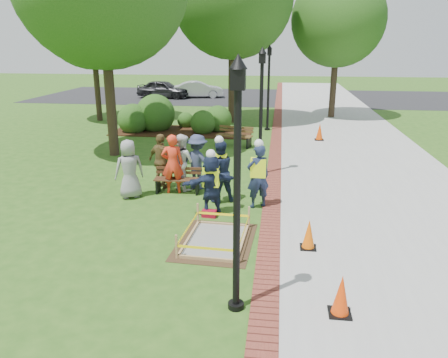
# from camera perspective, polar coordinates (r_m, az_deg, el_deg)

# --- Properties ---
(ground) EXTENTS (100.00, 100.00, 0.00)m
(ground) POSITION_cam_1_polar(r_m,az_deg,el_deg) (10.68, -3.51, -6.96)
(ground) COLOR #285116
(ground) RESTS_ON ground
(sidewalk) EXTENTS (6.00, 60.00, 0.02)m
(sidewalk) POSITION_cam_1_polar(r_m,az_deg,el_deg) (20.27, 16.05, 4.31)
(sidewalk) COLOR #9E9E99
(sidewalk) RESTS_ON ground
(brick_edging) EXTENTS (0.50, 60.00, 0.03)m
(brick_edging) POSITION_cam_1_polar(r_m,az_deg,el_deg) (20.03, 6.80, 4.74)
(brick_edging) COLOR maroon
(brick_edging) RESTS_ON ground
(mulch_bed) EXTENTS (7.00, 3.00, 0.05)m
(mulch_bed) POSITION_cam_1_polar(r_m,az_deg,el_deg) (22.51, -5.36, 6.23)
(mulch_bed) COLOR #381E0F
(mulch_bed) RESTS_ON ground
(parking_lot) EXTENTS (36.00, 12.00, 0.01)m
(parking_lot) POSITION_cam_1_polar(r_m,az_deg,el_deg) (36.85, 4.44, 10.66)
(parking_lot) COLOR black
(parking_lot) RESTS_ON ground
(wet_concrete_pad) EXTENTS (1.82, 2.39, 0.55)m
(wet_concrete_pad) POSITION_cam_1_polar(r_m,az_deg,el_deg) (10.09, -1.12, -6.99)
(wet_concrete_pad) COLOR #47331E
(wet_concrete_pad) RESTS_ON ground
(bench_near) EXTENTS (1.42, 0.53, 0.76)m
(bench_near) POSITION_cam_1_polar(r_m,az_deg,el_deg) (13.35, -6.07, -0.79)
(bench_near) COLOR #522A1C
(bench_near) RESTS_ON ground
(bench_far) EXTENTS (1.67, 0.92, 0.86)m
(bench_far) POSITION_cam_1_polar(r_m,az_deg,el_deg) (19.18, 1.35, 5.08)
(bench_far) COLOR brown
(bench_far) RESTS_ON ground
(cone_front) EXTENTS (0.38, 0.38, 0.75)m
(cone_front) POSITION_cam_1_polar(r_m,az_deg,el_deg) (7.80, 15.05, -14.56)
(cone_front) COLOR black
(cone_front) RESTS_ON ground
(cone_back) EXTENTS (0.35, 0.35, 0.70)m
(cone_back) POSITION_cam_1_polar(r_m,az_deg,el_deg) (9.90, 11.01, -7.18)
(cone_back) COLOR black
(cone_back) RESTS_ON ground
(cone_far) EXTENTS (0.41, 0.41, 0.80)m
(cone_far) POSITION_cam_1_polar(r_m,az_deg,el_deg) (20.81, 12.37, 5.98)
(cone_far) COLOR black
(cone_far) RESTS_ON ground
(toolbox) EXTENTS (0.39, 0.24, 0.19)m
(toolbox) POSITION_cam_1_polar(r_m,az_deg,el_deg) (11.53, -1.95, -4.53)
(toolbox) COLOR maroon
(toolbox) RESTS_ON ground
(lamp_near) EXTENTS (0.28, 0.28, 4.26)m
(lamp_near) POSITION_cam_1_polar(r_m,az_deg,el_deg) (6.85, 1.73, 1.02)
(lamp_near) COLOR black
(lamp_near) RESTS_ON ground
(lamp_mid) EXTENTS (0.28, 0.28, 4.26)m
(lamp_mid) POSITION_cam_1_polar(r_m,az_deg,el_deg) (14.68, 4.88, 9.90)
(lamp_mid) COLOR black
(lamp_mid) RESTS_ON ground
(lamp_far) EXTENTS (0.28, 0.28, 4.26)m
(lamp_far) POSITION_cam_1_polar(r_m,az_deg,el_deg) (22.62, 5.85, 12.57)
(lamp_far) COLOR black
(lamp_far) RESTS_ON ground
(tree_right) EXTENTS (5.34, 5.34, 8.25)m
(tree_right) POSITION_cam_1_polar(r_m,az_deg,el_deg) (27.23, 14.69, 19.46)
(tree_right) COLOR #3D2D1E
(tree_right) RESTS_ON ground
(tree_far) EXTENTS (5.62, 5.62, 8.49)m
(tree_far) POSITION_cam_1_polar(r_m,az_deg,el_deg) (26.36, -16.97, 19.58)
(tree_far) COLOR #3D2D1E
(tree_far) RESTS_ON ground
(shrub_a) EXTENTS (1.56, 1.56, 1.56)m
(shrub_a) POSITION_cam_1_polar(r_m,az_deg,el_deg) (22.75, -11.67, 6.01)
(shrub_a) COLOR #1F4D16
(shrub_a) RESTS_ON ground
(shrub_b) EXTENTS (2.00, 2.00, 2.00)m
(shrub_b) POSITION_cam_1_polar(r_m,az_deg,el_deg) (23.07, -8.85, 6.32)
(shrub_b) COLOR #1F4D16
(shrub_b) RESTS_ON ground
(shrub_c) EXTENTS (1.26, 1.26, 1.26)m
(shrub_c) POSITION_cam_1_polar(r_m,az_deg,el_deg) (22.02, -2.74, 5.97)
(shrub_c) COLOR #1F4D16
(shrub_c) RESTS_ON ground
(shrub_d) EXTENTS (1.43, 1.43, 1.43)m
(shrub_d) POSITION_cam_1_polar(r_m,az_deg,el_deg) (22.53, -0.80, 6.26)
(shrub_d) COLOR #1F4D16
(shrub_d) RESTS_ON ground
(shrub_e) EXTENTS (0.88, 0.88, 0.88)m
(shrub_e) POSITION_cam_1_polar(r_m,az_deg,el_deg) (23.67, -5.02, 6.75)
(shrub_e) COLOR #1F4D16
(shrub_e) RESTS_ON ground
(casual_person_a) EXTENTS (0.66, 0.59, 1.74)m
(casual_person_a) POSITION_cam_1_polar(r_m,az_deg,el_deg) (12.99, -12.27, 1.27)
(casual_person_a) COLOR gray
(casual_person_a) RESTS_ON ground
(casual_person_b) EXTENTS (0.64, 0.48, 1.81)m
(casual_person_b) POSITION_cam_1_polar(r_m,az_deg,el_deg) (13.18, -6.74, 1.95)
(casual_person_b) COLOR #F7371D
(casual_person_b) RESTS_ON ground
(casual_person_c) EXTENTS (0.65, 0.63, 1.73)m
(casual_person_c) POSITION_cam_1_polar(r_m,az_deg,el_deg) (13.52, -5.46, 2.23)
(casual_person_c) COLOR silver
(casual_person_c) RESTS_ON ground
(casual_person_d) EXTENTS (0.65, 0.58, 1.72)m
(casual_person_d) POSITION_cam_1_polar(r_m,az_deg,el_deg) (13.70, -8.18, 2.30)
(casual_person_d) COLOR brown
(casual_person_d) RESTS_ON ground
(casual_person_e) EXTENTS (0.64, 0.54, 1.72)m
(casual_person_e) POSITION_cam_1_polar(r_m,az_deg,el_deg) (13.50, -3.49, 2.22)
(casual_person_e) COLOR #2F3552
(casual_person_e) RESTS_ON ground
(hivis_worker_a) EXTENTS (0.62, 0.56, 1.78)m
(hivis_worker_a) POSITION_cam_1_polar(r_m,az_deg,el_deg) (11.44, -1.70, -0.45)
(hivis_worker_a) COLOR #161839
(hivis_worker_a) RESTS_ON ground
(hivis_worker_b) EXTENTS (0.67, 0.58, 1.94)m
(hivis_worker_b) POSITION_cam_1_polar(r_m,az_deg,el_deg) (11.94, 4.48, 0.62)
(hivis_worker_b) COLOR #182A3F
(hivis_worker_b) RESTS_ON ground
(hivis_worker_c) EXTENTS (0.67, 0.57, 1.93)m
(hivis_worker_c) POSITION_cam_1_polar(r_m,az_deg,el_deg) (12.34, -0.63, 1.23)
(hivis_worker_c) COLOR #162339
(hivis_worker_c) RESTS_ON ground
(parked_car_a) EXTENTS (2.63, 4.98, 1.55)m
(parked_car_a) POSITION_cam_1_polar(r_m,az_deg,el_deg) (36.27, -7.87, 10.43)
(parked_car_a) COLOR #252528
(parked_car_a) RESTS_ON ground
(parked_car_b) EXTENTS (2.76, 4.67, 1.43)m
(parked_car_b) POSITION_cam_1_polar(r_m,az_deg,el_deg) (36.28, -3.33, 10.56)
(parked_car_b) COLOR silver
(parked_car_b) RESTS_ON ground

